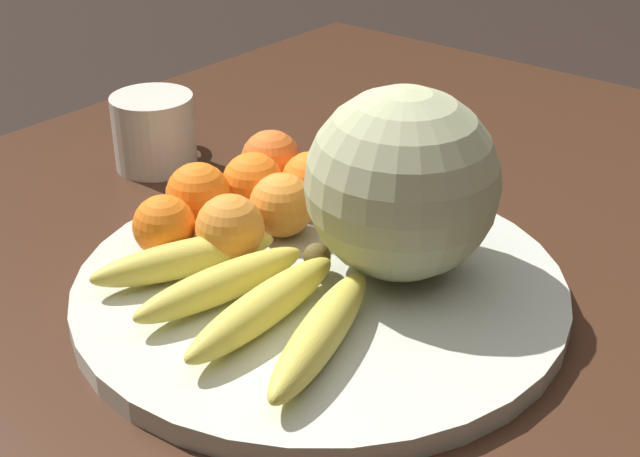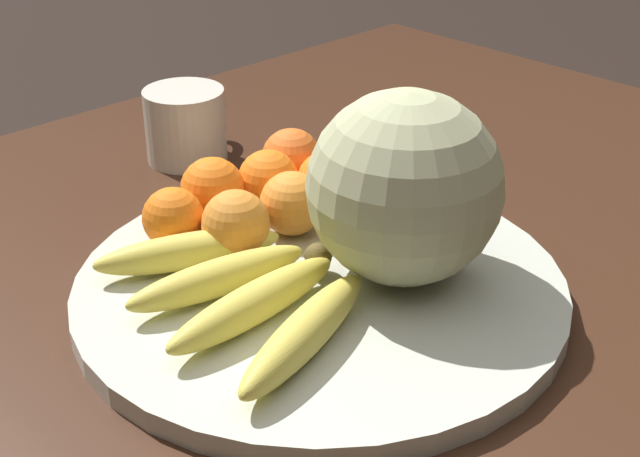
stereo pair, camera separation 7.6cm
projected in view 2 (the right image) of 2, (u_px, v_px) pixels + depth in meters
name	position (u px, v px, depth m)	size (l,w,h in m)	color
kitchen_table	(370.00, 355.00, 0.86)	(1.31, 1.11, 0.73)	#3D2316
fruit_bowl	(320.00, 287.00, 0.79)	(0.43, 0.43, 0.02)	beige
melon	(402.00, 189.00, 0.75)	(0.17, 0.17, 0.17)	#B2B789
banana_bunch	(244.00, 291.00, 0.73)	(0.19, 0.26, 0.03)	brown
orange_front_left	(236.00, 224.00, 0.81)	(0.06, 0.06, 0.06)	orange
orange_front_right	(213.00, 189.00, 0.87)	(0.06, 0.06, 0.06)	orange
orange_mid_center	(267.00, 181.00, 0.89)	(0.06, 0.06, 0.06)	orange
orange_back_left	(326.00, 181.00, 0.89)	(0.06, 0.06, 0.06)	orange
orange_back_right	(173.00, 218.00, 0.82)	(0.06, 0.06, 0.06)	orange
orange_top_small	(291.00, 158.00, 0.93)	(0.06, 0.06, 0.06)	orange
orange_side_extra	(292.00, 203.00, 0.84)	(0.06, 0.06, 0.06)	orange
ceramic_mug	(187.00, 124.00, 1.04)	(0.12, 0.09, 0.09)	beige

